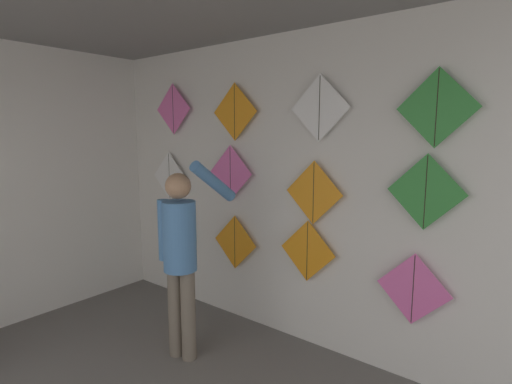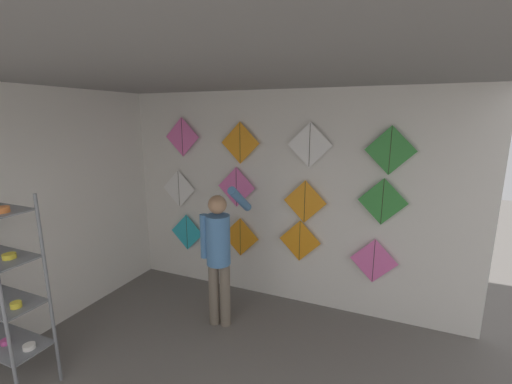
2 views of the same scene
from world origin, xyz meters
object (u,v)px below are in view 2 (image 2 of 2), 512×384
Objects in this scene: kite_4 at (179,189)px; kite_5 at (236,187)px; kite_3 at (374,261)px; kite_10 at (310,145)px; shopkeeper at (219,249)px; kite_0 at (187,232)px; kite_6 at (305,202)px; kite_8 at (182,137)px; kite_11 at (390,150)px; kite_7 at (382,202)px; kite_2 at (300,241)px; kite_9 at (240,143)px; kite_1 at (240,237)px.

kite_5 reaches higher than kite_4.
kite_10 reaches higher than kite_3.
shopkeeper is 1.32m from kite_0.
kite_6 is at bearing 180.00° from kite_10.
kite_8 reaches higher than kite_11.
kite_10 is at bearing 0.00° from kite_5.
kite_7 is at bearing 0.00° from kite_10.
kite_2 is (1.75, 0.00, 0.12)m from kite_0.
kite_6 is (1.80, 0.00, 0.65)m from kite_0.
shopkeeper reaches higher than kite_6.
kite_10 is at bearing 180.00° from kite_7.
kite_7 is 1.00× the size of kite_9.
kite_1 is (-0.12, 0.82, -0.15)m from shopkeeper.
kite_7 is (1.70, 0.82, 0.55)m from shopkeeper.
kite_10 is (0.95, 0.00, 1.31)m from kite_1.
kite_4 is 1.00× the size of kite_7.
kite_2 is 1.11m from kite_5.
kite_8 is (-0.85, 0.00, 0.66)m from kite_5.
kite_4 is (-2.78, 0.00, 0.66)m from kite_3.
shopkeeper is at bearing -154.79° from kite_11.
kite_3 is 1.00× the size of kite_6.
kite_8 is at bearing 180.00° from kite_7.
kite_11 is (2.76, 0.00, 1.33)m from kite_0.
kite_11 is at bearing 0.00° from kite_9.
kite_0 is (-1.02, 0.82, -0.20)m from shopkeeper.
kite_1 is 1.17m from kite_4.
shopkeeper is 1.79m from kite_8.
kite_2 is at bearing 180.00° from kite_6.
kite_0 is 1.00× the size of kite_7.
shopkeeper is at bearing -38.87° from kite_0.
kite_1 is 0.71m from kite_5.
kite_6 is at bearing 180.00° from kite_7.
kite_2 is 1.24m from kite_10.
kite_5 is (-0.18, 0.82, 0.56)m from shopkeeper.
kite_10 is at bearing 0.00° from kite_0.
kite_5 is (0.95, 0.00, 0.10)m from kite_4.
kite_8 reaches higher than kite_1.
kite_3 is at bearing 0.00° from kite_0.
kite_7 reaches higher than kite_3.
kite_9 is 0.94m from kite_10.
kite_3 is 1.00× the size of kite_10.
kite_8 is at bearing 180.00° from kite_2.
shopkeeper is at bearing -82.19° from kite_9.
kite_9 is at bearing 180.00° from kite_10.
kite_2 is 1.00× the size of kite_5.
kite_0 is 1.00× the size of kite_9.
kite_9 reaches higher than kite_7.
kite_6 is at bearing 0.00° from kite_5.
kite_7 is 1.00× the size of kite_11.
kite_3 is (2.67, 0.00, 0.01)m from kite_0.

